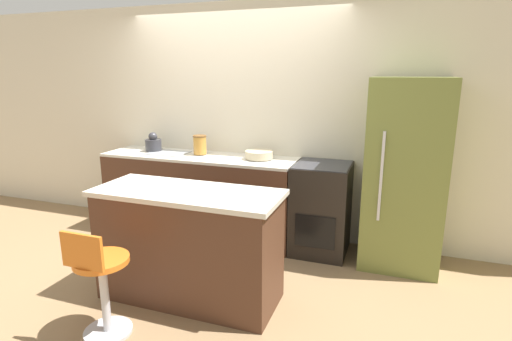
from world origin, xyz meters
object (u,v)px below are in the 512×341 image
Objects in this scene: refrigerator at (404,175)px; mixing_bowl at (259,155)px; stool_chair at (101,282)px; kettle at (153,143)px; oven_range at (321,209)px.

refrigerator is 1.48m from mixing_bowl.
kettle is (-0.83, 1.97, 0.61)m from stool_chair.
stool_chair is at bearing -67.06° from kettle.
oven_range is 2.10m from kettle.
stool_chair is 2.10m from mixing_bowl.
stool_chair is (-1.19, -1.92, -0.05)m from oven_range.
kettle is at bearing 178.61° from oven_range.
stool_chair is 3.82× the size of kettle.
refrigerator reaches higher than stool_chair.
kettle is (-2.80, 0.07, 0.13)m from refrigerator.
oven_range is 0.87m from mixing_bowl.
mixing_bowl reaches higher than oven_range.
refrigerator is at bearing 43.94° from stool_chair.
oven_range is 1.13× the size of stool_chair.
refrigerator reaches higher than mixing_bowl.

